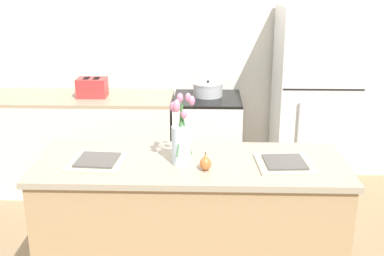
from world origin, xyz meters
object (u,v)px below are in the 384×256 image
at_px(pear_figurine, 205,163).
at_px(stove_range, 207,144).
at_px(refrigerator, 313,103).
at_px(plate_setting_left, 97,161).
at_px(cooking_pot, 208,89).
at_px(flower_vase, 181,139).
at_px(toaster, 92,87).
at_px(plate_setting_right, 285,163).

bearing_deg(pear_figurine, stove_range, 89.51).
xyz_separation_m(refrigerator, plate_setting_left, (-1.59, -1.64, 0.10)).
bearing_deg(pear_figurine, cooking_pot, 89.43).
bearing_deg(flower_vase, stove_range, 84.67).
xyz_separation_m(pear_figurine, toaster, (-1.02, 1.72, 0.00)).
bearing_deg(flower_vase, plate_setting_left, -179.29).
xyz_separation_m(flower_vase, toaster, (-0.88, 1.62, -0.10)).
bearing_deg(refrigerator, toaster, -179.81).
bearing_deg(toaster, pear_figurine, -59.30).
bearing_deg(stove_range, plate_setting_right, -75.07).
xyz_separation_m(flower_vase, pear_figurine, (0.14, -0.09, -0.11)).
relative_size(flower_vase, toaster, 1.45).
distance_m(stove_range, plate_setting_right, 1.77).
bearing_deg(cooking_pot, plate_setting_right, -75.61).
xyz_separation_m(flower_vase, plate_setting_left, (-0.48, -0.01, -0.14)).
xyz_separation_m(stove_range, cooking_pot, (0.00, 0.05, 0.51)).
bearing_deg(plate_setting_left, refrigerator, 45.90).
height_order(refrigerator, plate_setting_right, refrigerator).
relative_size(plate_setting_right, cooking_pot, 1.22).
distance_m(pear_figurine, plate_setting_right, 0.46).
relative_size(pear_figurine, plate_setting_left, 0.33).
height_order(stove_range, plate_setting_right, plate_setting_right).
xyz_separation_m(plate_setting_left, cooking_pot, (0.64, 1.69, 0.01)).
xyz_separation_m(plate_setting_right, cooking_pot, (-0.43, 1.69, 0.01)).
bearing_deg(plate_setting_left, toaster, 103.77).
relative_size(stove_range, plate_setting_right, 2.71).
xyz_separation_m(stove_range, plate_setting_left, (-0.64, -1.64, 0.50)).
relative_size(refrigerator, toaster, 6.10).
height_order(plate_setting_left, toaster, toaster).
xyz_separation_m(stove_range, pear_figurine, (-0.01, -1.73, 0.53)).
xyz_separation_m(pear_figurine, cooking_pot, (0.02, 1.78, -0.02)).
height_order(toaster, cooking_pot, toaster).
bearing_deg(flower_vase, refrigerator, 55.95).
bearing_deg(plate_setting_left, pear_figurine, -8.15).
bearing_deg(stove_range, toaster, -179.68).
distance_m(pear_figurine, plate_setting_left, 0.63).
bearing_deg(plate_setting_right, stove_range, 104.93).
height_order(stove_range, plate_setting_left, plate_setting_left).
relative_size(plate_setting_left, toaster, 1.19).
relative_size(plate_setting_left, cooking_pot, 1.22).
xyz_separation_m(refrigerator, flower_vase, (-1.10, -1.63, 0.24)).
xyz_separation_m(plate_setting_right, toaster, (-1.47, 1.63, 0.04)).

